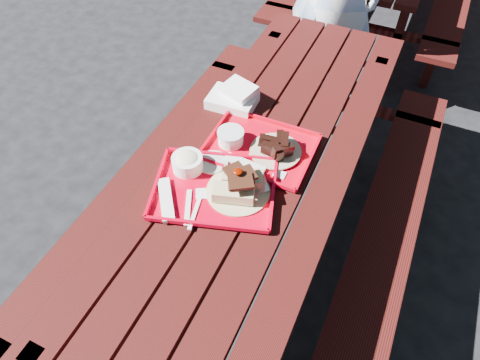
{
  "coord_description": "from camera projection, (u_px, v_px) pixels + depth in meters",
  "views": [
    {
      "loc": [
        0.44,
        -1.09,
        2.03
      ],
      "look_at": [
        0.0,
        -0.15,
        0.82
      ],
      "focal_mm": 32.0,
      "sensor_mm": 36.0,
      "label": 1
    }
  ],
  "objects": [
    {
      "name": "far_tray",
      "position": [
        258.0,
        147.0,
        1.77
      ],
      "size": [
        0.44,
        0.35,
        0.07
      ],
      "color": "red",
      "rests_on": "picnic_table_near"
    },
    {
      "name": "picnic_table_near",
      "position": [
        254.0,
        195.0,
        1.88
      ],
      "size": [
        1.41,
        2.4,
        0.75
      ],
      "color": "#410D0C",
      "rests_on": "ground"
    },
    {
      "name": "ground",
      "position": [
        252.0,
        260.0,
        2.3
      ],
      "size": [
        60.0,
        60.0,
        0.0
      ],
      "primitive_type": "plane",
      "color": "black",
      "rests_on": "ground"
    },
    {
      "name": "near_tray",
      "position": [
        215.0,
        181.0,
        1.63
      ],
      "size": [
        0.54,
        0.48,
        0.15
      ],
      "color": "red",
      "rests_on": "picnic_table_near"
    },
    {
      "name": "white_cloth",
      "position": [
        234.0,
        98.0,
        1.96
      ],
      "size": [
        0.22,
        0.19,
        0.09
      ],
      "color": "white",
      "rests_on": "picnic_table_near"
    }
  ]
}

